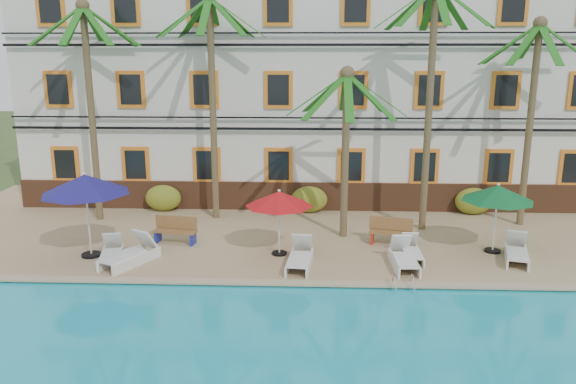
{
  "coord_description": "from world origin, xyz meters",
  "views": [
    {
      "loc": [
        -0.18,
        -15.86,
        6.66
      ],
      "look_at": [
        -0.95,
        3.0,
        2.0
      ],
      "focal_mm": 35.0,
      "sensor_mm": 36.0,
      "label": 1
    }
  ],
  "objects_px": {
    "bench_left": "(176,230)",
    "palm_c": "(346,127)",
    "palm_e": "(533,95)",
    "lounger_b": "(130,254)",
    "lounger_e": "(411,251)",
    "palm_a": "(89,83)",
    "umbrella_red": "(279,199)",
    "pool_ladder": "(403,287)",
    "palm_b": "(212,78)",
    "lounger_c": "(300,257)",
    "bench_right": "(392,231)",
    "palm_d": "(431,76)",
    "lounger_d": "(404,258)",
    "lounger_f": "(517,252)",
    "umbrella_blue": "(85,185)",
    "lounger_a": "(111,254)",
    "umbrella_green": "(498,194)"
  },
  "relations": [
    {
      "from": "palm_c",
      "to": "palm_d",
      "type": "height_order",
      "value": "palm_d"
    },
    {
      "from": "lounger_f",
      "to": "palm_e",
      "type": "bearing_deg",
      "value": 69.01
    },
    {
      "from": "umbrella_red",
      "to": "lounger_e",
      "type": "relative_size",
      "value": 1.35
    },
    {
      "from": "palm_e",
      "to": "lounger_b",
      "type": "xyz_separation_m",
      "value": [
        -13.72,
        -4.75,
        -4.64
      ]
    },
    {
      "from": "palm_d",
      "to": "pool_ladder",
      "type": "distance_m",
      "value": 8.06
    },
    {
      "from": "palm_d",
      "to": "lounger_e",
      "type": "xyz_separation_m",
      "value": [
        -0.96,
        -3.21,
        -5.41
      ]
    },
    {
      "from": "palm_e",
      "to": "lounger_e",
      "type": "relative_size",
      "value": 4.71
    },
    {
      "from": "bench_left",
      "to": "palm_c",
      "type": "bearing_deg",
      "value": 9.4
    },
    {
      "from": "palm_a",
      "to": "umbrella_red",
      "type": "bearing_deg",
      "value": -26.96
    },
    {
      "from": "palm_c",
      "to": "palm_d",
      "type": "xyz_separation_m",
      "value": [
        3.01,
        0.98,
        1.72
      ]
    },
    {
      "from": "lounger_b",
      "to": "palm_b",
      "type": "bearing_deg",
      "value": 70.34
    },
    {
      "from": "umbrella_red",
      "to": "lounger_c",
      "type": "xyz_separation_m",
      "value": [
        0.7,
        -1.05,
        -1.58
      ]
    },
    {
      "from": "lounger_e",
      "to": "lounger_f",
      "type": "height_order",
      "value": "lounger_f"
    },
    {
      "from": "palm_d",
      "to": "palm_a",
      "type": "bearing_deg",
      "value": 176.55
    },
    {
      "from": "palm_a",
      "to": "lounger_b",
      "type": "bearing_deg",
      "value": -60.02
    },
    {
      "from": "lounger_e",
      "to": "lounger_f",
      "type": "distance_m",
      "value": 3.31
    },
    {
      "from": "palm_b",
      "to": "pool_ladder",
      "type": "xyz_separation_m",
      "value": [
        6.42,
        -6.67,
        -5.51
      ]
    },
    {
      "from": "pool_ladder",
      "to": "palm_d",
      "type": "bearing_deg",
      "value": 74.12
    },
    {
      "from": "lounger_c",
      "to": "bench_right",
      "type": "xyz_separation_m",
      "value": [
        3.12,
        2.23,
        0.17
      ]
    },
    {
      "from": "lounger_c",
      "to": "lounger_d",
      "type": "height_order",
      "value": "lounger_c"
    },
    {
      "from": "palm_e",
      "to": "lounger_e",
      "type": "distance_m",
      "value": 7.82
    },
    {
      "from": "lounger_d",
      "to": "lounger_f",
      "type": "height_order",
      "value": "lounger_d"
    },
    {
      "from": "umbrella_red",
      "to": "umbrella_green",
      "type": "bearing_deg",
      "value": 4.22
    },
    {
      "from": "palm_e",
      "to": "bench_left",
      "type": "distance_m",
      "value": 13.79
    },
    {
      "from": "palm_a",
      "to": "lounger_c",
      "type": "distance_m",
      "value": 10.65
    },
    {
      "from": "lounger_d",
      "to": "lounger_e",
      "type": "bearing_deg",
      "value": 63.71
    },
    {
      "from": "umbrella_green",
      "to": "bench_right",
      "type": "xyz_separation_m",
      "value": [
        -3.26,
        0.66,
        -1.53
      ]
    },
    {
      "from": "palm_b",
      "to": "umbrella_green",
      "type": "bearing_deg",
      "value": -20.15
    },
    {
      "from": "lounger_e",
      "to": "pool_ladder",
      "type": "distance_m",
      "value": 2.4
    },
    {
      "from": "umbrella_red",
      "to": "lounger_f",
      "type": "xyz_separation_m",
      "value": [
        7.57,
        -0.27,
        -1.59
      ]
    },
    {
      "from": "palm_a",
      "to": "umbrella_blue",
      "type": "distance_m",
      "value": 5.25
    },
    {
      "from": "palm_a",
      "to": "lounger_b",
      "type": "distance_m",
      "value": 7.45
    },
    {
      "from": "lounger_d",
      "to": "bench_right",
      "type": "relative_size",
      "value": 1.23
    },
    {
      "from": "lounger_b",
      "to": "lounger_d",
      "type": "distance_m",
      "value": 8.52
    },
    {
      "from": "lounger_d",
      "to": "lounger_f",
      "type": "xyz_separation_m",
      "value": [
        3.67,
        0.68,
        -0.01
      ]
    },
    {
      "from": "palm_a",
      "to": "umbrella_blue",
      "type": "xyz_separation_m",
      "value": [
        1.25,
        -4.16,
        -2.94
      ]
    },
    {
      "from": "palm_d",
      "to": "lounger_d",
      "type": "xyz_separation_m",
      "value": [
        -1.32,
        -3.94,
        -5.37
      ]
    },
    {
      "from": "lounger_d",
      "to": "pool_ladder",
      "type": "height_order",
      "value": "lounger_d"
    },
    {
      "from": "palm_c",
      "to": "pool_ladder",
      "type": "distance_m",
      "value": 6.18
    },
    {
      "from": "umbrella_green",
      "to": "bench_right",
      "type": "relative_size",
      "value": 1.5
    },
    {
      "from": "umbrella_blue",
      "to": "lounger_a",
      "type": "relative_size",
      "value": 1.51
    },
    {
      "from": "lounger_d",
      "to": "bench_left",
      "type": "xyz_separation_m",
      "value": [
        -7.56,
        1.99,
        0.18
      ]
    },
    {
      "from": "palm_d",
      "to": "lounger_b",
      "type": "height_order",
      "value": "palm_d"
    },
    {
      "from": "palm_b",
      "to": "lounger_f",
      "type": "bearing_deg",
      "value": -23.09
    },
    {
      "from": "lounger_a",
      "to": "bench_left",
      "type": "distance_m",
      "value": 2.52
    },
    {
      "from": "palm_b",
      "to": "lounger_d",
      "type": "bearing_deg",
      "value": -37.36
    },
    {
      "from": "palm_a",
      "to": "palm_e",
      "type": "relative_size",
      "value": 1.09
    },
    {
      "from": "palm_e",
      "to": "bench_right",
      "type": "bearing_deg",
      "value": -154.27
    },
    {
      "from": "palm_d",
      "to": "lounger_d",
      "type": "height_order",
      "value": "palm_d"
    },
    {
      "from": "lounger_b",
      "to": "pool_ladder",
      "type": "height_order",
      "value": "lounger_b"
    }
  ]
}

